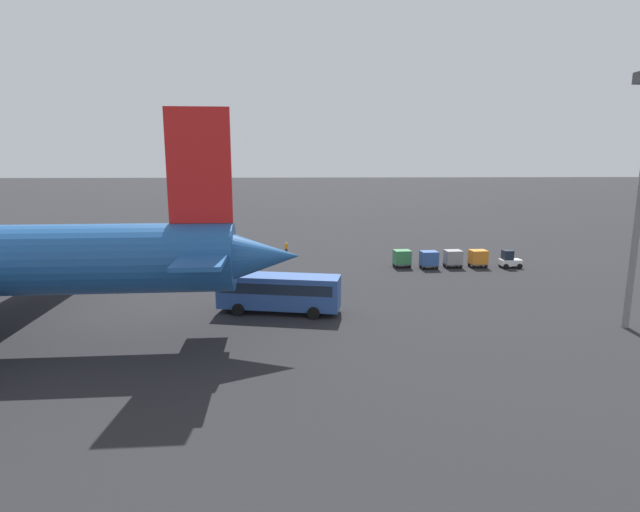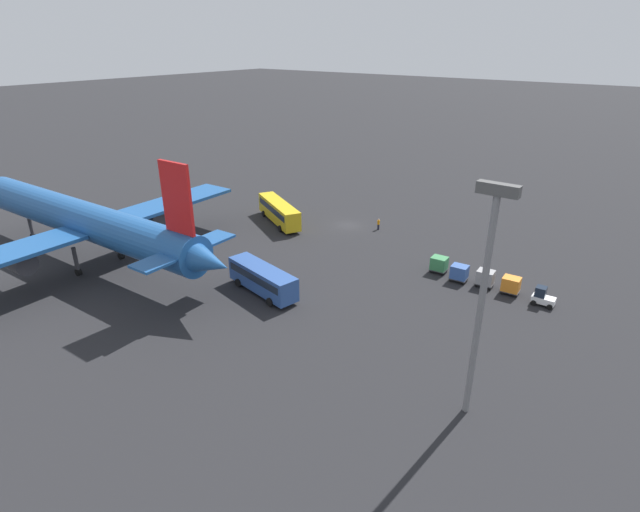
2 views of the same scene
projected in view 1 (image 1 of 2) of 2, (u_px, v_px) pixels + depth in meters
The scene contains 9 objects.
ground_plane at pixel (250, 257), 65.70m from camera, with size 600.00×600.00×0.00m, color #232326.
shuttle_bus_near at pixel (166, 250), 59.40m from camera, with size 12.09×8.10×3.38m.
shuttle_bus_far at pixel (279, 290), 41.44m from camera, with size 10.43×4.57×3.17m.
baggage_tug at pixel (509, 260), 58.93m from camera, with size 2.45×1.71×2.10m.
worker_person at pixel (286, 248), 66.97m from camera, with size 0.38×0.38×1.74m.
cargo_cart_orange at pixel (478, 257), 59.14m from camera, with size 2.10×1.80×2.06m.
cargo_cart_grey at pixel (453, 258), 59.04m from camera, with size 2.10×1.80×2.06m.
cargo_cart_blue at pixel (429, 259), 58.41m from camera, with size 2.10×1.80×2.06m.
cargo_cart_green at pixel (402, 257), 59.11m from camera, with size 2.10×1.80×2.06m.
Camera 1 is at (-6.20, 64.86, 12.57)m, focal length 28.00 mm.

